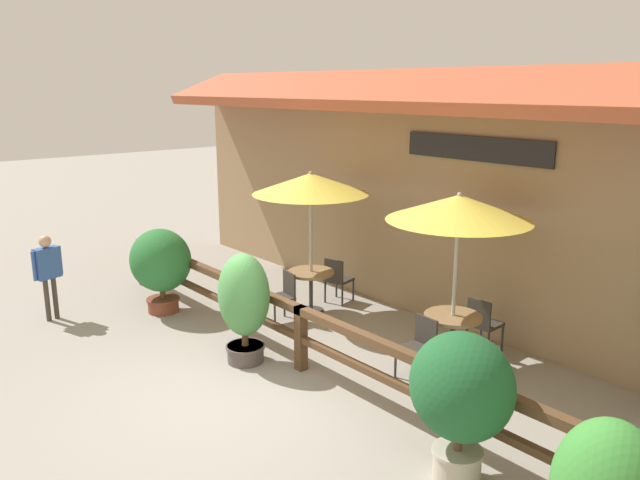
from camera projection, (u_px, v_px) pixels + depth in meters
ground_plane at (239, 392)px, 8.24m from camera, size 60.00×60.00×0.00m
building_facade at (444, 196)px, 10.29m from camera, size 14.28×1.49×4.23m
patio_railing at (301, 324)px, 8.73m from camera, size 10.40×0.14×0.95m
patio_umbrella_near at (311, 184)px, 10.62m from camera, size 2.01×2.01×2.53m
dining_table_near at (311, 280)px, 11.04m from camera, size 0.83×0.83×0.75m
chair_near_streetside at (283, 295)px, 10.60m from camera, size 0.48×0.48×0.86m
chair_near_wallside at (337, 278)px, 11.52m from camera, size 0.51×0.51×0.86m
patio_umbrella_middle at (459, 208)px, 8.52m from camera, size 2.01×2.01×2.53m
dining_table_middle at (452, 325)px, 8.93m from camera, size 0.83×0.83×0.75m
chair_middle_streetside at (419, 345)px, 8.53m from camera, size 0.44×0.44×0.86m
chair_middle_wallside at (483, 322)px, 9.36m from camera, size 0.43×0.43×0.86m
potted_plant_broad_leaf at (244, 301)px, 8.93m from camera, size 0.80×0.72×1.64m
potted_plant_corner_fern at (461, 392)px, 6.16m from camera, size 1.08×0.97×1.60m
potted_plant_small_flowering at (161, 263)px, 10.96m from camera, size 1.16×1.04×1.51m
pedestrian at (48, 266)px, 10.56m from camera, size 0.27×0.52×1.50m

